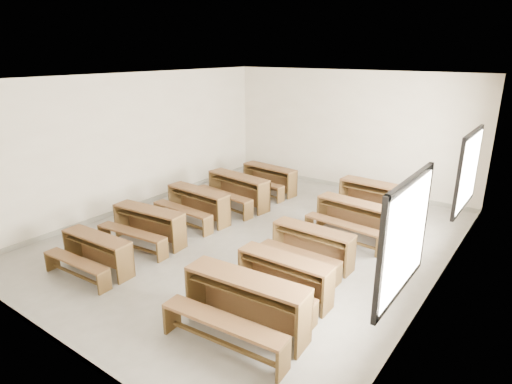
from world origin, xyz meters
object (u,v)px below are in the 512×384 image
Objects in this scene: desk_set_4 at (268,177)px; desk_set_6 at (283,275)px; desk_set_7 at (311,244)px; desk_set_8 at (354,217)px; desk_set_0 at (95,251)px; desk_set_5 at (244,301)px; desk_set_1 at (147,223)px; desk_set_2 at (197,203)px; desk_set_9 at (377,198)px; desk_set_3 at (237,189)px.

desk_set_4 is 5.26m from desk_set_6.
desk_set_4 reaches higher than desk_set_6.
desk_set_8 is at bearing 86.08° from desk_set_7.
desk_set_7 reaches higher than desk_set_0.
desk_set_6 is at bearing 17.45° from desk_set_0.
desk_set_0 is at bearing -121.66° from desk_set_8.
desk_set_4 is at bearing 116.92° from desk_set_5.
desk_set_7 is at bearing 14.76° from desk_set_1.
desk_set_9 is (3.20, 2.57, 0.04)m from desk_set_2.
desk_set_8 is (3.03, 4.00, 0.06)m from desk_set_0.
desk_set_5 is at bearing -43.64° from desk_set_3.
desk_set_2 is 2.63m from desk_set_4.
desk_set_2 is 0.91× the size of desk_set_9.
desk_set_1 is at bearing 156.57° from desk_set_5.
desk_set_4 reaches higher than desk_set_7.
desk_set_9 is (3.00, 5.31, 0.09)m from desk_set_0.
desk_set_1 is 1.00× the size of desk_set_2.
desk_set_6 reaches higher than desk_set_0.
desk_set_3 is 3.32m from desk_set_9.
desk_set_7 is (3.10, -0.32, -0.03)m from desk_set_2.
desk_set_2 is 0.96× the size of desk_set_8.
desk_set_3 is 1.06× the size of desk_set_8.
desk_set_4 is at bearing 87.54° from desk_set_0.
desk_set_0 is 0.81× the size of desk_set_3.
desk_set_3 is 1.10× the size of desk_set_4.
desk_set_5 is 1.01× the size of desk_set_9.
desk_set_1 is 0.90× the size of desk_set_9.
desk_set_3 is at bearing -154.17° from desk_set_9.
desk_set_8 is (-0.09, 3.84, -0.03)m from desk_set_5.
desk_set_5 reaches higher than desk_set_2.
desk_set_6 is at bearing -82.97° from desk_set_8.
desk_set_0 is 0.85× the size of desk_set_8.
desk_set_6 is 2.84m from desk_set_8.
desk_set_3 is 0.99× the size of desk_set_5.
desk_set_0 is 0.97× the size of desk_set_7.
desk_set_4 is at bearing 125.98° from desk_set_6.
desk_set_1 is at bearing -125.40° from desk_set_9.
desk_set_3 is at bearing 87.85° from desk_set_0.
desk_set_1 is at bearing -86.15° from desk_set_4.
desk_set_7 is at bearing 98.33° from desk_set_6.
desk_set_0 is 5.37m from desk_set_4.
desk_set_1 is (-0.17, 1.30, 0.04)m from desk_set_0.
desk_set_8 is (-0.08, 2.84, 0.03)m from desk_set_6.
desk_set_3 is at bearing 137.06° from desk_set_6.
desk_set_2 is at bearing -153.21° from desk_set_8.
desk_set_6 is 0.89× the size of desk_set_8.
desk_set_3 is at bearing 125.12° from desk_set_5.
desk_set_2 is 3.46m from desk_set_8.
desk_set_5 reaches higher than desk_set_8.
desk_set_8 is at bearing -85.98° from desk_set_9.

